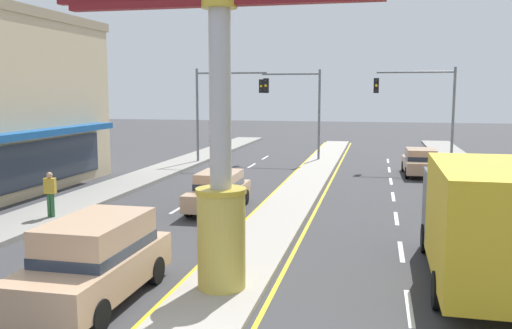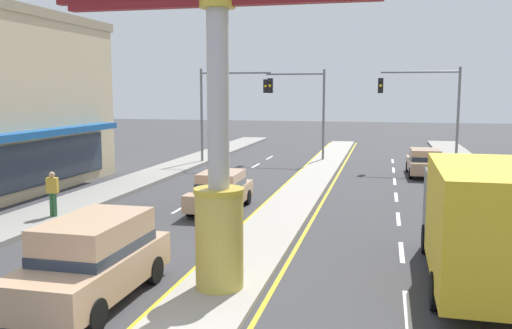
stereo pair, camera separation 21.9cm
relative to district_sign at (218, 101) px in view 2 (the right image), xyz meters
The scene contains 12 objects.
median_strip 13.95m from the district_sign, 90.00° to the left, with size 2.01×52.00×0.14m, color #A39E93.
sidewalk_left 14.95m from the district_sign, 128.23° to the left, with size 2.46×60.00×0.18m, color gray.
lane_markings 12.69m from the district_sign, 90.00° to the left, with size 8.75×52.00×0.01m.
district_sign is the anchor object (origin of this frame).
traffic_light_left_side 23.09m from the district_sign, 105.67° to the left, with size 4.86×0.46×6.20m.
traffic_light_right_side 23.94m from the district_sign, 74.90° to the left, with size 4.86×0.46×6.20m.
traffic_light_median_far 25.31m from the district_sign, 94.19° to the left, with size 4.20×0.46×6.20m.
sedan_far_right_lane 21.24m from the district_sign, 73.46° to the left, with size 1.92×4.34×1.53m.
suv_near_left_lane 4.56m from the district_sign, 157.44° to the right, with size 1.99×4.61×1.90m.
box_truck_mid_left_lane 6.79m from the district_sign, 15.74° to the left, with size 2.29×6.92×3.12m.
sedan_far_left_oncoming 9.96m from the district_sign, 106.70° to the left, with size 1.90×4.33×1.53m.
pedestrian_near_kerb 10.39m from the district_sign, 145.41° to the left, with size 0.43×0.29×1.65m.
Camera 2 is at (3.70, -7.21, 4.75)m, focal length 38.55 mm.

